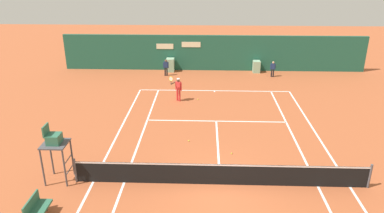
{
  "coord_description": "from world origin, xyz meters",
  "views": [
    {
      "loc": [
        -0.7,
        -12.8,
        8.59
      ],
      "look_at": [
        -1.41,
        6.62,
        0.8
      ],
      "focal_mm": 34.07,
      "sensor_mm": 36.0,
      "label": 1
    }
  ],
  "objects": [
    {
      "name": "player_bench",
      "position": [
        -6.57,
        -2.43,
        0.51
      ],
      "size": [
        0.54,
        1.18,
        0.88
      ],
      "rotation": [
        0.0,
        0.0,
        -1.57
      ],
      "color": "#38383D",
      "rests_on": "ground_plane"
    },
    {
      "name": "tennis_ball_mid_court",
      "position": [
        -1.14,
        9.83,
        0.03
      ],
      "size": [
        0.07,
        0.07,
        0.07
      ],
      "primitive_type": "sphere",
      "color": "#CCE033",
      "rests_on": "ground_plane"
    },
    {
      "name": "ground_plane",
      "position": [
        -0.0,
        0.58,
        0.0
      ],
      "size": [
        80.0,
        80.0,
        0.01
      ],
      "color": "#A8512D"
    },
    {
      "name": "umpire_chair",
      "position": [
        -6.74,
        0.09,
        1.73
      ],
      "size": [
        1.0,
        1.0,
        2.54
      ],
      "rotation": [
        0.0,
        0.0,
        -1.57
      ],
      "color": "#47474C",
      "rests_on": "ground_plane"
    },
    {
      "name": "tennis_ball_by_sideline",
      "position": [
        -1.47,
        3.81,
        0.03
      ],
      "size": [
        0.07,
        0.07,
        0.07
      ],
      "primitive_type": "sphere",
      "color": "#CCE033",
      "rests_on": "ground_plane"
    },
    {
      "name": "player_on_baseline",
      "position": [
        -2.43,
        9.59,
        0.94
      ],
      "size": [
        0.81,
        0.61,
        1.78
      ],
      "rotation": [
        0.0,
        0.0,
        2.66
      ],
      "color": "red",
      "rests_on": "ground_plane"
    },
    {
      "name": "sponsor_back_wall",
      "position": [
        -0.02,
        16.97,
        1.43
      ],
      "size": [
        25.0,
        1.02,
        2.94
      ],
      "color": "#1E5642",
      "rests_on": "ground_plane"
    },
    {
      "name": "tennis_ball_near_service_line",
      "position": [
        0.64,
        2.57,
        0.03
      ],
      "size": [
        0.07,
        0.07,
        0.07
      ],
      "primitive_type": "sphere",
      "color": "#CCE033",
      "rests_on": "ground_plane"
    },
    {
      "name": "ball_kid_right_post",
      "position": [
        4.67,
        15.22,
        0.73
      ],
      "size": [
        0.42,
        0.18,
        1.26
      ],
      "rotation": [
        0.0,
        0.0,
        3.07
      ],
      "color": "black",
      "rests_on": "ground_plane"
    },
    {
      "name": "tennis_net",
      "position": [
        0.0,
        0.0,
        0.51
      ],
      "size": [
        12.1,
        0.1,
        1.07
      ],
      "color": "#4C4C51",
      "rests_on": "ground_plane"
    },
    {
      "name": "ball_kid_centre_post",
      "position": [
        -3.81,
        15.22,
        0.77
      ],
      "size": [
        0.45,
        0.19,
        1.33
      ],
      "rotation": [
        0.0,
        0.0,
        3.2
      ],
      "color": "black",
      "rests_on": "ground_plane"
    }
  ]
}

